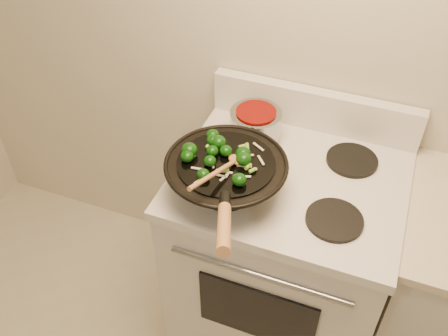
% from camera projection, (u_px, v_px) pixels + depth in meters
% --- Properties ---
extents(stove, '(0.78, 0.67, 1.08)m').
position_uv_depth(stove, '(281.00, 257.00, 2.01)').
color(stove, white).
rests_on(stove, ground).
extents(wok, '(0.39, 0.63, 0.26)m').
position_uv_depth(wok, '(226.00, 175.00, 1.59)').
color(wok, black).
rests_on(wok, stove).
extents(stirfry, '(0.26, 0.25, 0.05)m').
position_uv_depth(stirfry, '(218.00, 154.00, 1.56)').
color(stirfry, '#0A3308').
rests_on(stirfry, wok).
extents(wooden_spoon, '(0.10, 0.26, 0.08)m').
position_uv_depth(wooden_spoon, '(224.00, 167.00, 1.50)').
color(wooden_spoon, '#A56F41').
rests_on(wooden_spoon, wok).
extents(saucepan, '(0.19, 0.30, 0.11)m').
position_uv_depth(saucepan, '(255.00, 124.00, 1.80)').
color(saucepan, '#96999E').
rests_on(saucepan, stove).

